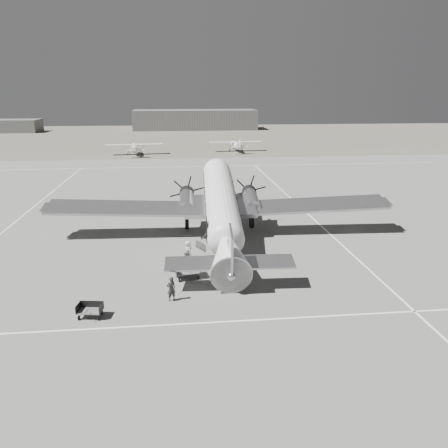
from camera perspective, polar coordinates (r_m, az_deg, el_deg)
The scene contains 16 objects.
ground at distance 37.98m, azimuth -3.24°, elevation -2.30°, with size 260.00×260.00×0.00m, color slate.
taxi_line_near at distance 25.19m, azimuth -1.49°, elevation -12.72°, with size 60.00×0.15×0.01m, color white.
taxi_line_right at distance 40.34m, azimuth 14.05°, elevation -1.62°, with size 0.15×80.00×0.01m, color white.
taxi_line_left at distance 50.21m, azimuth -24.87°, elevation 0.92°, with size 0.15×60.00×0.01m, color white.
taxi_line_horizon at distance 76.88m, azimuth -4.85°, elevation 7.47°, with size 90.00×0.15×0.01m, color white.
grass_infield at distance 131.45m, azimuth -5.50°, elevation 11.33°, with size 260.00×90.00×0.01m, color #5A574C.
hangar_main at distance 156.26m, azimuth -3.80°, elevation 13.45°, with size 42.00×14.00×6.60m.
shed_secondary at distance 160.32m, azimuth -26.12°, elevation 11.44°, with size 18.00×10.00×4.00m, color #555555.
dc3_airliner at distance 37.03m, azimuth -0.33°, elevation 2.03°, with size 31.18×21.64×5.94m, color #B4B4B6, non-canonical shape.
light_plane_left at distance 93.02m, azimuth -11.58°, elevation 9.58°, with size 11.89×9.65×2.47m, color white, non-canonical shape.
light_plane_right at distance 96.46m, azimuth 1.58°, elevation 10.14°, with size 11.63×9.44×2.41m, color white, non-canonical shape.
baggage_cart_near at distance 30.56m, azimuth -4.79°, elevation -6.21°, with size 1.77×1.25×1.00m, color #555555, non-canonical shape.
baggage_cart_far at distance 26.66m, azimuth -17.09°, elevation -10.76°, with size 1.47×1.04×0.83m, color #555555, non-canonical shape.
ground_crew at distance 27.43m, azimuth -6.91°, elevation -8.39°, with size 0.58×0.38×1.59m, color #2A2A2A.
ramp_agent at distance 30.91m, azimuth -4.80°, elevation -5.05°, with size 0.92×0.71×1.88m, color #ACACAA.
passenger at distance 33.65m, azimuth -4.72°, elevation -3.48°, with size 0.76×0.49×1.55m, color silver.
Camera 1 is at (-1.72, -35.85, 12.43)m, focal length 35.00 mm.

